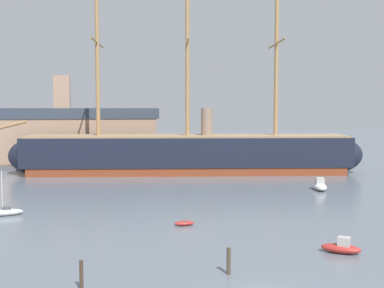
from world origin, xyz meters
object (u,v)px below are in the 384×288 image
at_px(motorboat_foreground_right, 341,247).
at_px(sailboat_mid_left, 5,212).
at_px(mooring_piling_left_pair, 81,276).
at_px(motorboat_alongside_stern, 320,186).
at_px(tall_ship, 188,153).
at_px(mooring_piling_nearest, 229,261).
at_px(sailboat_far_right, 320,172).
at_px(dinghy_near_centre, 184,223).
at_px(dockside_warehouse_left, 27,137).
at_px(motorboat_distant_centre, 148,165).
at_px(seagull_in_flight, 217,66).

xyz_separation_m(motorboat_foreground_right, sailboat_mid_left, (-28.97, 19.46, -0.05)).
height_order(motorboat_foreground_right, mooring_piling_left_pair, mooring_piling_left_pair).
relative_size(sailboat_mid_left, motorboat_alongside_stern, 1.12).
bearing_deg(tall_ship, mooring_piling_nearest, -97.42).
height_order(sailboat_far_right, mooring_piling_left_pair, sailboat_far_right).
bearing_deg(mooring_piling_left_pair, tall_ship, 72.46).
bearing_deg(tall_ship, dinghy_near_centre, -101.07).
height_order(tall_ship, dockside_warehouse_left, tall_ship).
bearing_deg(tall_ship, motorboat_alongside_stern, -53.80).
xyz_separation_m(dinghy_near_centre, motorboat_alongside_stern, (22.49, 16.75, 0.37)).
xyz_separation_m(dinghy_near_centre, motorboat_distant_centre, (1.33, 47.39, 0.23)).
relative_size(mooring_piling_nearest, mooring_piling_left_pair, 0.97).
height_order(motorboat_alongside_stern, motorboat_distant_centre, motorboat_alongside_stern).
bearing_deg(seagull_in_flight, mooring_piling_nearest, -102.33).
distance_m(sailboat_mid_left, mooring_piling_left_pair, 25.26).
distance_m(motorboat_foreground_right, sailboat_far_right, 46.65).
distance_m(tall_ship, seagull_in_flight, 26.34).
distance_m(motorboat_alongside_stern, mooring_piling_left_pair, 45.51).
xyz_separation_m(motorboat_distant_centre, seagull_in_flight, (5.63, -32.64, 16.43)).
distance_m(dockside_warehouse_left, seagull_in_flight, 52.25).
distance_m(motorboat_foreground_right, sailboat_mid_left, 34.90).
relative_size(tall_ship, motorboat_distant_centre, 19.82).
height_order(sailboat_mid_left, mooring_piling_nearest, sailboat_mid_left).
relative_size(dinghy_near_centre, sailboat_far_right, 0.39).
bearing_deg(mooring_piling_left_pair, mooring_piling_nearest, 6.52).
bearing_deg(sailboat_mid_left, mooring_piling_nearest, -50.22).
bearing_deg(motorboat_distant_centre, sailboat_far_right, -29.76).
bearing_deg(tall_ship, dockside_warehouse_left, 147.06).
height_order(dinghy_near_centre, motorboat_distant_centre, motorboat_distant_centre).
relative_size(dinghy_near_centre, motorboat_alongside_stern, 0.45).
height_order(sailboat_far_right, dockside_warehouse_left, dockside_warehouse_left).
distance_m(tall_ship, motorboat_alongside_stern, 25.84).
height_order(tall_ship, motorboat_distant_centre, tall_ship).
distance_m(mooring_piling_nearest, dockside_warehouse_left, 74.84).
bearing_deg(dinghy_near_centre, mooring_piling_nearest, -87.79).
height_order(tall_ship, mooring_piling_left_pair, tall_ship).
distance_m(dinghy_near_centre, mooring_piling_left_pair, 18.31).
bearing_deg(sailboat_far_right, dinghy_near_centre, -133.24).
bearing_deg(tall_ship, seagull_in_flight, -90.93).
bearing_deg(mooring_piling_left_pair, dinghy_near_centre, 58.86).
relative_size(tall_ship, motorboat_foreground_right, 20.39).
relative_size(mooring_piling_nearest, seagull_in_flight, 1.49).
height_order(motorboat_foreground_right, seagull_in_flight, seagull_in_flight).
bearing_deg(seagull_in_flight, tall_ship, 89.07).
distance_m(sailboat_mid_left, dockside_warehouse_left, 49.03).
bearing_deg(sailboat_mid_left, seagull_in_flight, 14.94).
relative_size(tall_ship, dinghy_near_centre, 33.97).
height_order(mooring_piling_nearest, seagull_in_flight, seagull_in_flight).
bearing_deg(sailboat_mid_left, sailboat_far_right, 26.04).
distance_m(mooring_piling_nearest, mooring_piling_left_pair, 10.09).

